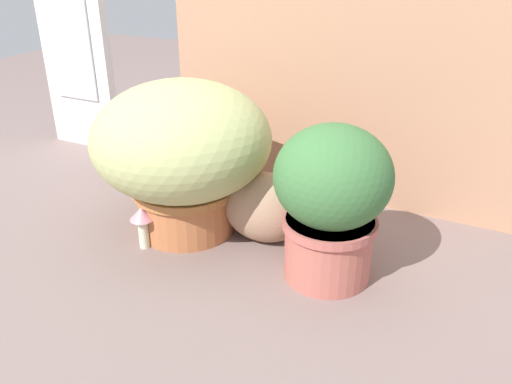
# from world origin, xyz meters

# --- Properties ---
(ground_plane) EXTENTS (6.00, 6.00, 0.00)m
(ground_plane) POSITION_xyz_m (0.00, 0.00, 0.00)
(ground_plane) COLOR slate
(cardboard_backdrop) EXTENTS (1.24, 0.03, 0.87)m
(cardboard_backdrop) POSITION_xyz_m (0.13, 0.54, 0.43)
(cardboard_backdrop) COLOR tan
(cardboard_backdrop) RESTS_ON ground
(window_panel_white) EXTENTS (0.35, 0.05, 0.94)m
(window_panel_white) POSITION_xyz_m (-1.02, 0.54, 0.47)
(window_panel_white) COLOR white
(window_panel_white) RESTS_ON ground
(grass_planter) EXTENTS (0.53, 0.53, 0.47)m
(grass_planter) POSITION_xyz_m (-0.20, 0.10, 0.27)
(grass_planter) COLOR #B96B3F
(grass_planter) RESTS_ON ground
(leafy_planter) EXTENTS (0.30, 0.30, 0.43)m
(leafy_planter) POSITION_xyz_m (0.28, 0.06, 0.23)
(leafy_planter) COLOR #B76053
(leafy_planter) RESTS_ON ground
(cat) EXTENTS (0.38, 0.20, 0.32)m
(cat) POSITION_xyz_m (0.07, 0.15, 0.12)
(cat) COLOR tan
(cat) RESTS_ON ground
(mushroom_ornament_red) EXTENTS (0.13, 0.13, 0.15)m
(mushroom_ornament_red) POSITION_xyz_m (-0.18, 0.03, 0.11)
(mushroom_ornament_red) COLOR silver
(mushroom_ornament_red) RESTS_ON ground
(mushroom_ornament_pink) EXTENTS (0.07, 0.07, 0.13)m
(mushroom_ornament_pink) POSITION_xyz_m (-0.25, -0.05, 0.09)
(mushroom_ornament_pink) COLOR beige
(mushroom_ornament_pink) RESTS_ON ground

